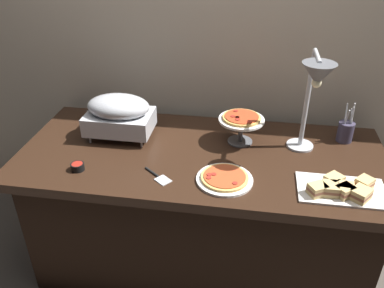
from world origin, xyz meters
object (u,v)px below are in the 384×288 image
pizza_plate_front (225,178)px  serving_spatula (158,176)px  pizza_plate_center (241,121)px  sauce_cup_near (78,166)px  utensil_holder (346,131)px  chafing_dish (119,114)px  sandwich_platter (342,189)px  heat_lamp (315,84)px

pizza_plate_front → serving_spatula: (-0.31, -0.02, -0.01)m
pizza_plate_front → pizza_plate_center: 0.39m
pizza_plate_center → sauce_cup_near: size_ratio=3.72×
sauce_cup_near → pizza_plate_center: bearing=27.4°
sauce_cup_near → utensil_holder: utensil_holder is taller
pizza_plate_center → sauce_cup_near: bearing=-152.6°
chafing_dish → pizza_plate_center: 0.66m
pizza_plate_center → sandwich_platter: (0.47, -0.39, -0.10)m
pizza_plate_front → serving_spatula: 0.32m
pizza_plate_center → sandwich_platter: bearing=-39.4°
serving_spatula → utensil_holder: bearing=28.1°
heat_lamp → utensil_holder: heat_lamp is taller
pizza_plate_front → sandwich_platter: 0.52m
chafing_dish → pizza_plate_front: 0.70m
utensil_holder → serving_spatula: (-0.93, -0.49, -0.06)m
chafing_dish → sauce_cup_near: size_ratio=5.48×
pizza_plate_center → sandwich_platter: size_ratio=0.62×
chafing_dish → serving_spatula: chafing_dish is taller
sandwich_platter → sauce_cup_near: sandwich_platter is taller
heat_lamp → pizza_plate_front: bearing=-149.0°
pizza_plate_front → utensil_holder: 0.78m
pizza_plate_center → serving_spatula: pizza_plate_center is taller
serving_spatula → heat_lamp: bearing=19.5°
pizza_plate_center → serving_spatula: bearing=-133.1°
heat_lamp → pizza_plate_center: heat_lamp is taller
chafing_dish → sauce_cup_near: 0.39m
pizza_plate_center → serving_spatula: (-0.37, -0.39, -0.12)m
chafing_dish → pizza_plate_front: bearing=-28.8°
heat_lamp → sauce_cup_near: (-1.08, -0.24, -0.40)m
chafing_dish → serving_spatula: bearing=-50.4°
pizza_plate_center → sandwich_platter: pizza_plate_center is taller
chafing_dish → pizza_plate_center: (0.66, 0.04, -0.01)m
pizza_plate_front → sandwich_platter: size_ratio=0.68×
sandwich_platter → heat_lamp: bearing=122.8°
pizza_plate_front → sandwich_platter: (0.52, -0.01, 0.01)m
utensil_holder → serving_spatula: bearing=-151.9°
pizza_plate_front → chafing_dish: bearing=151.2°
pizza_plate_front → sauce_cup_near: sauce_cup_near is taller
pizza_plate_center → sauce_cup_near: 0.87m
chafing_dish → pizza_plate_front: chafing_dish is taller
utensil_holder → serving_spatula: 1.05m
heat_lamp → sauce_cup_near: 1.18m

